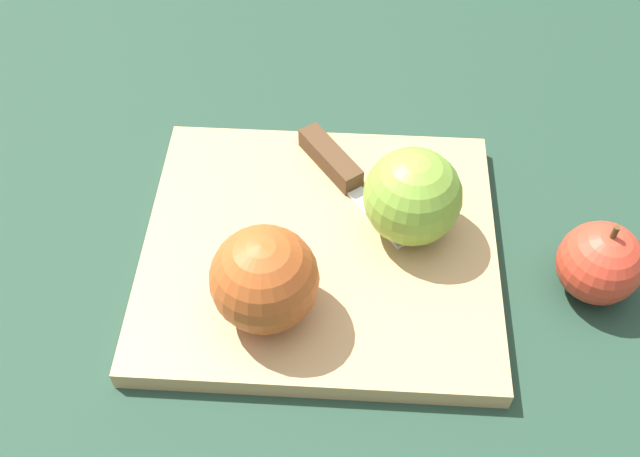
% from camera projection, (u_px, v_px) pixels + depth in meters
% --- Properties ---
extents(ground_plane, '(4.00, 4.00, 0.00)m').
position_uv_depth(ground_plane, '(320.00, 256.00, 0.67)').
color(ground_plane, '#1E3828').
extents(cutting_board, '(0.33, 0.30, 0.02)m').
position_uv_depth(cutting_board, '(320.00, 250.00, 0.66)').
color(cutting_board, tan).
rests_on(cutting_board, ground_plane).
extents(apple_half_left, '(0.09, 0.09, 0.09)m').
position_uv_depth(apple_half_left, '(265.00, 279.00, 0.58)').
color(apple_half_left, '#AD4C1E').
rests_on(apple_half_left, cutting_board).
extents(apple_half_right, '(0.08, 0.08, 0.08)m').
position_uv_depth(apple_half_right, '(413.00, 197.00, 0.63)').
color(apple_half_right, olive).
rests_on(apple_half_right, cutting_board).
extents(knife, '(0.10, 0.14, 0.02)m').
position_uv_depth(knife, '(335.00, 164.00, 0.70)').
color(knife, silver).
rests_on(knife, cutting_board).
extents(apple_whole, '(0.07, 0.07, 0.08)m').
position_uv_depth(apple_whole, '(600.00, 263.00, 0.62)').
color(apple_whole, red).
rests_on(apple_whole, ground_plane).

